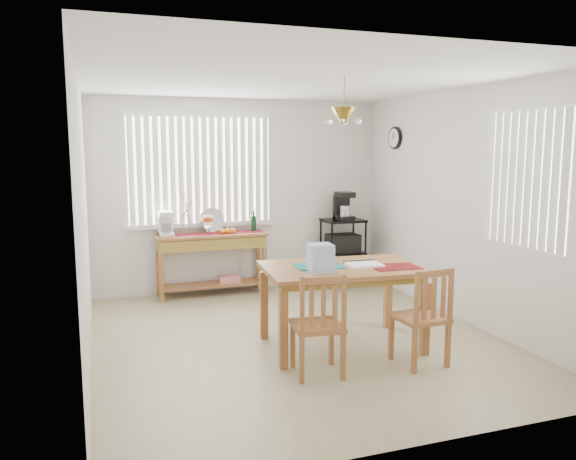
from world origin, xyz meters
name	(u,v)px	position (x,y,z in m)	size (l,w,h in m)	color
ground	(296,339)	(0.00, 0.00, -0.01)	(4.00, 4.50, 0.01)	tan
room_shell	(296,174)	(0.00, 0.02, 1.69)	(4.20, 4.70, 2.70)	silver
sideboard	(212,249)	(-0.46, 2.02, 0.62)	(1.46, 0.41, 0.82)	#9E6435
sideboard_items	(193,225)	(-0.70, 2.04, 0.95)	(1.39, 0.34, 0.63)	maroon
wire_cart	(343,246)	(1.40, 1.94, 0.57)	(0.56, 0.45, 0.95)	black
cart_items	(343,207)	(1.40, 1.95, 1.13)	(0.22, 0.27, 0.39)	black
dining_table	(342,276)	(0.34, -0.35, 0.71)	(1.58, 1.09, 0.81)	#9E6435
table_items	(332,260)	(0.19, -0.47, 0.90)	(1.16, 0.63, 0.26)	#15737B
chair_left	(319,326)	(-0.14, -0.95, 0.44)	(0.47, 0.47, 0.90)	#9E6435
chair_right	(423,317)	(0.83, -1.04, 0.44)	(0.45, 0.45, 0.91)	#9E6435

